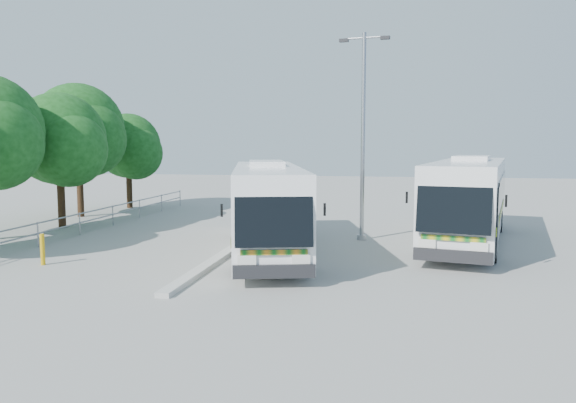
% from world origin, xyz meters
% --- Properties ---
extents(ground, '(100.00, 100.00, 0.00)m').
position_xyz_m(ground, '(0.00, 0.00, 0.00)').
color(ground, gray).
rests_on(ground, ground).
extents(kerb_divider, '(0.40, 16.00, 0.15)m').
position_xyz_m(kerb_divider, '(-2.30, 2.00, 0.07)').
color(kerb_divider, '#B2B2AD').
rests_on(kerb_divider, ground).
extents(railing, '(0.06, 22.00, 1.00)m').
position_xyz_m(railing, '(-10.00, 4.00, 0.74)').
color(railing, gray).
rests_on(railing, ground).
extents(tree_far_c, '(4.97, 4.69, 6.49)m').
position_xyz_m(tree_far_c, '(-12.12, 5.10, 4.26)').
color(tree_far_c, '#382314').
rests_on(tree_far_c, ground).
extents(tree_far_d, '(5.62, 5.30, 7.33)m').
position_xyz_m(tree_far_d, '(-13.31, 8.80, 4.82)').
color(tree_far_d, '#382314').
rests_on(tree_far_d, ground).
extents(tree_far_e, '(4.54, 4.28, 5.92)m').
position_xyz_m(tree_far_e, '(-12.63, 13.30, 3.89)').
color(tree_far_e, '#382314').
rests_on(tree_far_e, ground).
extents(coach_main, '(5.09, 11.72, 3.20)m').
position_xyz_m(coach_main, '(-0.99, 0.90, 1.75)').
color(coach_main, white).
rests_on(coach_main, ground).
extents(coach_adjacent, '(4.78, 12.29, 3.35)m').
position_xyz_m(coach_adjacent, '(6.69, 4.22, 1.83)').
color(coach_adjacent, silver).
rests_on(coach_adjacent, ground).
extents(lamppost, '(2.09, 0.55, 8.55)m').
position_xyz_m(lamppost, '(2.38, 4.03, 4.72)').
color(lamppost, '#979A9F').
rests_on(lamppost, ground).
extents(bollard, '(0.15, 0.15, 1.05)m').
position_xyz_m(bollard, '(-7.86, -2.87, 0.53)').
color(bollard, '#CA990B').
rests_on(bollard, ground).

